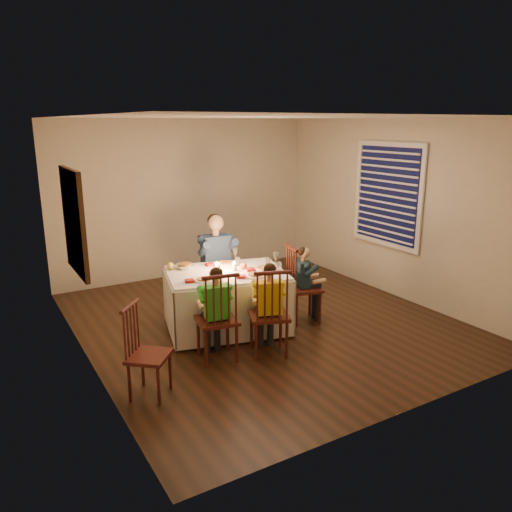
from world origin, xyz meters
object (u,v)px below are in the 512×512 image
dining_table (226,289)px  chair_near_right (269,353)px  child_teal (303,321)px  adult (218,307)px  chair_end (303,321)px  chair_extra (151,395)px  serving_bowl (185,267)px  child_green (218,359)px  child_yellow (269,353)px  chair_near_left (218,359)px  chair_adult (218,307)px

dining_table → chair_near_right: (0.09, -0.85, -0.54)m
child_teal → adult: bearing=50.1°
chair_end → adult: adult is taller
chair_extra → serving_bowl: (0.98, 1.43, 0.78)m
dining_table → child_green: size_ratio=1.56×
child_yellow → serving_bowl: serving_bowl is taller
chair_extra → adult: size_ratio=0.69×
adult → child_teal: (0.74, -1.04, 0.00)m
dining_table → chair_extra: 1.79m
dining_table → serving_bowl: serving_bowl is taller
chair_extra → adult: (1.60, 1.80, 0.00)m
dining_table → chair_near_left: bearing=-110.6°
chair_near_right → serving_bowl: bearing=-48.0°
adult → child_green: adult is taller
chair_end → chair_extra: chair_end is taller
chair_end → child_yellow: size_ratio=0.96×
chair_adult → adult: bearing=0.0°
chair_end → serving_bowl: bearing=78.7°
dining_table → chair_adult: size_ratio=1.61×
chair_adult → child_green: bearing=-111.6°
child_green → child_teal: child_green is taller
adult → child_yellow: adult is taller
chair_near_right → chair_extra: 1.46m
dining_table → chair_end: dining_table is taller
child_green → child_yellow: 0.59m
chair_near_right → child_teal: 1.07m
chair_end → chair_extra: bearing=122.5°
chair_near_right → dining_table: bearing=-62.8°
chair_adult → chair_near_right: size_ratio=1.00×
chair_near_right → child_yellow: bearing=111.1°
chair_adult → chair_near_left: size_ratio=1.00×
chair_near_left → child_yellow: size_ratio=0.96×
chair_near_right → chair_end: bearing=-126.1°
dining_table → child_teal: (0.99, -0.28, -0.54)m
chair_near_left → child_teal: chair_near_left is taller
chair_near_left → child_yellow: (0.56, -0.17, 0.00)m
serving_bowl → chair_near_left: bearing=-94.7°
child_green → serving_bowl: (0.09, 1.07, 0.78)m
child_teal → child_green: bearing=120.1°
child_yellow → child_teal: size_ratio=1.07×
chair_near_left → child_teal: size_ratio=1.03×
chair_end → child_yellow: child_yellow is taller
chair_near_right → serving_bowl: size_ratio=4.76×
dining_table → child_green: bearing=-110.6°
child_yellow → dining_table: bearing=-62.8°
dining_table → adult: dining_table is taller
chair_near_left → child_teal: bearing=-154.8°
chair_end → chair_extra: 2.47m
dining_table → chair_adult: dining_table is taller
chair_near_left → adult: adult is taller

